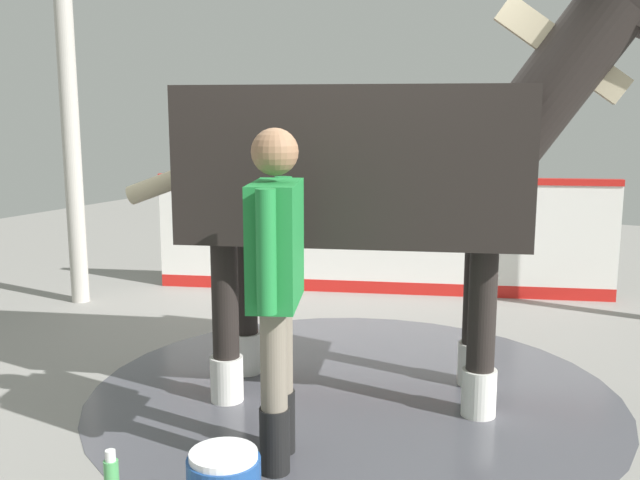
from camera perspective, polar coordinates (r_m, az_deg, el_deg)
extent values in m
cube|color=gray|center=(4.83, 0.45, -11.11)|extent=(16.00, 16.00, 0.02)
cylinder|color=#4C4C54|center=(4.62, 2.69, -11.98)|extent=(3.31, 3.31, 0.00)
cube|color=white|center=(6.92, 4.80, 0.12)|extent=(1.41, 4.21, 1.08)
cube|color=red|center=(6.85, 4.87, 4.83)|extent=(1.43, 4.22, 0.06)
cube|color=red|center=(7.02, 4.74, -3.74)|extent=(1.41, 4.21, 0.12)
cylinder|color=#B7B2A8|center=(6.87, -19.17, 7.08)|extent=(0.16, 0.16, 2.88)
cube|color=black|center=(4.29, 2.85, 6.16)|extent=(1.45, 2.16, 0.89)
cylinder|color=black|center=(4.68, 12.28, -5.45)|extent=(0.16, 0.16, 1.00)
cylinder|color=silver|center=(4.79, 12.11, -9.60)|extent=(0.20, 0.20, 0.28)
cylinder|color=black|center=(4.22, 12.72, -7.21)|extent=(0.16, 0.16, 1.00)
cylinder|color=silver|center=(4.34, 12.53, -11.76)|extent=(0.20, 0.20, 0.28)
cylinder|color=black|center=(4.81, -5.96, -4.85)|extent=(0.16, 0.16, 1.00)
cylinder|color=silver|center=(4.92, -5.88, -8.91)|extent=(0.20, 0.20, 0.28)
cylinder|color=black|center=(4.36, -7.53, -6.47)|extent=(0.16, 0.16, 1.00)
cylinder|color=silver|center=(4.48, -7.42, -10.90)|extent=(0.20, 0.20, 0.28)
cylinder|color=black|center=(4.33, 18.67, 12.42)|extent=(0.64, 0.93, 0.98)
cube|color=#C6B793|center=(4.34, 18.77, 14.17)|extent=(0.29, 0.75, 0.60)
cylinder|color=#C6B793|center=(4.53, -11.07, 4.93)|extent=(0.33, 0.70, 0.35)
cylinder|color=black|center=(3.63, -3.63, -15.63)|extent=(0.15, 0.15, 0.33)
cylinder|color=slate|center=(3.47, -3.70, -9.44)|extent=(0.13, 0.13, 0.50)
cylinder|color=black|center=(3.82, -3.14, -14.22)|extent=(0.15, 0.15, 0.33)
cylinder|color=slate|center=(3.67, -3.20, -8.31)|extent=(0.13, 0.13, 0.50)
cube|color=#1E7F38|center=(3.43, -3.54, -0.26)|extent=(0.53, 0.38, 0.59)
cylinder|color=#1E7F38|center=(3.14, -4.30, -0.96)|extent=(0.09, 0.09, 0.56)
cylinder|color=#1E7F38|center=(3.71, -2.90, 0.77)|extent=(0.09, 0.09, 0.56)
sphere|color=#936B4C|center=(3.38, -3.62, 7.02)|extent=(0.22, 0.22, 0.22)
cylinder|color=white|center=(3.16, -7.70, -16.63)|extent=(0.29, 0.29, 0.03)
cylinder|color=white|center=(3.42, -16.35, -16.15)|extent=(0.05, 0.05, 0.05)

